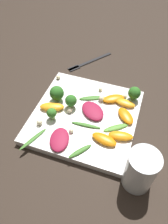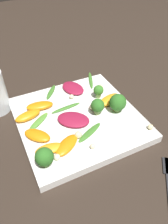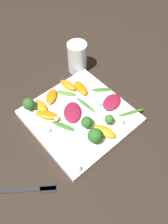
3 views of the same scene
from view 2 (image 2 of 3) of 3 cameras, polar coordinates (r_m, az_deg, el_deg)
ground_plane at (r=0.57m, az=-1.54°, el=-2.53°), size 2.40×2.40×0.00m
plate at (r=0.57m, az=-1.56°, el=-1.78°), size 0.30×0.30×0.02m
radicchio_leaf_0 at (r=0.54m, az=-2.79°, el=-1.98°), size 0.10×0.09×0.01m
radicchio_leaf_1 at (r=0.65m, az=-2.90°, el=6.28°), size 0.07×0.09×0.01m
orange_segment_0 at (r=0.49m, az=-4.50°, el=-8.59°), size 0.08×0.06×0.01m
orange_segment_1 at (r=0.57m, az=-14.46°, el=-0.95°), size 0.07×0.04×0.02m
orange_segment_2 at (r=0.48m, az=-9.01°, el=-9.50°), size 0.07×0.04×0.01m
orange_segment_3 at (r=0.59m, az=-11.48°, el=1.60°), size 0.07×0.04×0.02m
orange_segment_4 at (r=0.51m, az=-12.11°, el=-5.99°), size 0.07×0.07×0.02m
orange_segment_5 at (r=0.60m, az=6.60°, el=3.19°), size 0.08×0.05×0.02m
broccoli_floret_0 at (r=0.55m, az=3.59°, el=1.60°), size 0.03×0.03×0.04m
broccoli_floret_1 at (r=0.56m, az=8.81°, el=2.45°), size 0.04×0.04×0.05m
broccoli_floret_2 at (r=0.45m, az=-10.31°, el=-11.52°), size 0.04×0.04×0.05m
broccoli_floret_3 at (r=0.61m, az=3.80°, el=5.56°), size 0.03×0.03×0.04m
arugula_sprig_0 at (r=0.69m, az=1.75°, el=8.34°), size 0.05×0.09×0.00m
arugula_sprig_1 at (r=0.51m, az=1.17°, el=-5.45°), size 0.08×0.05×0.01m
arugula_sprig_2 at (r=0.64m, az=-8.61°, el=5.23°), size 0.05×0.06×0.01m
arugula_sprig_3 at (r=0.58m, az=-4.72°, el=1.10°), size 0.08×0.02×0.01m
arugula_sprig_4 at (r=0.55m, az=-11.79°, el=-2.49°), size 0.07×0.06×0.01m
macadamia_nut_0 at (r=0.61m, az=-3.25°, el=4.05°), size 0.01×0.01×0.01m
macadamia_nut_1 at (r=0.47m, az=-7.07°, el=-11.60°), size 0.01×0.01×0.01m
macadamia_nut_2 at (r=0.50m, az=-1.51°, el=-6.01°), size 0.02×0.02×0.02m
macadamia_nut_3 at (r=0.57m, az=2.20°, el=1.36°), size 0.02×0.02×0.02m
macadamia_nut_4 at (r=0.65m, az=4.38°, el=6.62°), size 0.02×0.02×0.02m
macadamia_nut_5 at (r=0.55m, az=16.96°, el=-3.75°), size 0.01×0.01×0.01m
macadamia_nut_6 at (r=0.48m, az=2.26°, el=-8.94°), size 0.01×0.01×0.01m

